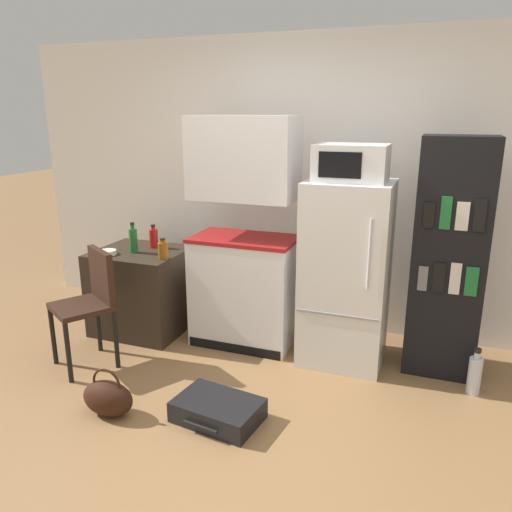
% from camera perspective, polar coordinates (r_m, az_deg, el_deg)
% --- Properties ---
extents(ground_plane, '(24.00, 24.00, 0.00)m').
position_cam_1_polar(ground_plane, '(3.19, -1.26, -21.01)').
color(ground_plane, olive).
extents(wall_back, '(6.40, 0.10, 2.57)m').
position_cam_1_polar(wall_back, '(4.47, 10.71, 7.66)').
color(wall_back, white).
rests_on(wall_back, ground_plane).
extents(side_table, '(0.77, 0.69, 0.75)m').
position_cam_1_polar(side_table, '(4.63, -12.86, -3.85)').
color(side_table, '#2D2319').
rests_on(side_table, ground_plane).
extents(kitchen_hutch, '(0.86, 0.51, 1.90)m').
position_cam_1_polar(kitchen_hutch, '(4.13, -1.34, 1.46)').
color(kitchen_hutch, white).
rests_on(kitchen_hutch, ground_plane).
extents(refrigerator, '(0.64, 0.59, 1.44)m').
position_cam_1_polar(refrigerator, '(3.92, 10.21, -2.04)').
color(refrigerator, silver).
rests_on(refrigerator, ground_plane).
extents(microwave, '(0.52, 0.39, 0.26)m').
position_cam_1_polar(microwave, '(3.74, 10.85, 10.43)').
color(microwave, silver).
rests_on(microwave, refrigerator).
extents(bookshelf, '(0.51, 0.38, 1.77)m').
position_cam_1_polar(bookshelf, '(3.91, 21.12, -0.36)').
color(bookshelf, black).
rests_on(bookshelf, ground_plane).
extents(bottle_green_tall, '(0.07, 0.07, 0.27)m').
position_cam_1_polar(bottle_green_tall, '(4.45, -13.85, 1.80)').
color(bottle_green_tall, '#1E6028').
rests_on(bottle_green_tall, side_table).
extents(bottle_ketchup_red, '(0.08, 0.08, 0.21)m').
position_cam_1_polar(bottle_ketchup_red, '(4.58, -11.62, 2.04)').
color(bottle_ketchup_red, '#AD1914').
rests_on(bottle_ketchup_red, side_table).
extents(bottle_amber_beer, '(0.09, 0.09, 0.18)m').
position_cam_1_polar(bottle_amber_beer, '(4.21, -10.57, 0.66)').
color(bottle_amber_beer, brown).
rests_on(bottle_amber_beer, side_table).
extents(bowl, '(0.14, 0.14, 0.04)m').
position_cam_1_polar(bowl, '(4.46, -16.56, 0.40)').
color(bowl, silver).
rests_on(bowl, side_table).
extents(chair, '(0.55, 0.55, 0.91)m').
position_cam_1_polar(chair, '(4.05, -18.34, -4.43)').
color(chair, black).
rests_on(chair, ground_plane).
extents(suitcase_large_flat, '(0.59, 0.44, 0.14)m').
position_cam_1_polar(suitcase_large_flat, '(3.38, -4.38, -17.16)').
color(suitcase_large_flat, black).
rests_on(suitcase_large_flat, ground_plane).
extents(handbag, '(0.36, 0.20, 0.33)m').
position_cam_1_polar(handbag, '(3.53, -16.52, -15.22)').
color(handbag, '#33190F').
rests_on(handbag, ground_plane).
extents(water_bottle_front, '(0.09, 0.09, 0.35)m').
position_cam_1_polar(water_bottle_front, '(3.92, 23.71, -12.30)').
color(water_bottle_front, silver).
rests_on(water_bottle_front, ground_plane).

